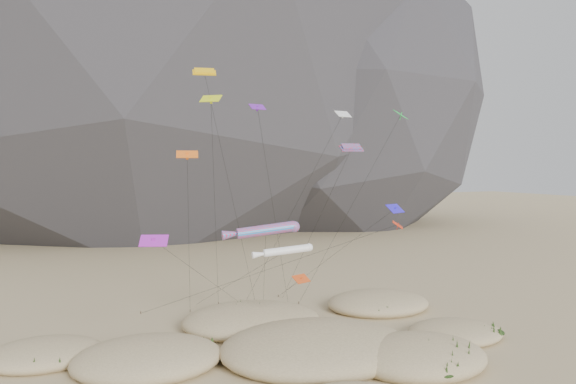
# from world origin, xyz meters

# --- Properties ---
(ground) EXTENTS (500.00, 500.00, 0.00)m
(ground) POSITION_xyz_m (0.00, 0.00, 0.00)
(ground) COLOR #CCB789
(ground) RESTS_ON ground
(dunes) EXTENTS (48.06, 34.47, 3.59)m
(dunes) POSITION_xyz_m (-2.04, 4.30, 0.69)
(dunes) COLOR #CCB789
(dunes) RESTS_ON ground
(dune_grass) EXTENTS (43.97, 27.71, 1.43)m
(dune_grass) POSITION_xyz_m (-1.24, 3.23, 0.84)
(dune_grass) COLOR black
(dune_grass) RESTS_ON ground
(kite_stakes) EXTENTS (26.38, 4.46, 0.30)m
(kite_stakes) POSITION_xyz_m (2.12, 23.20, 0.15)
(kite_stakes) COLOR #3F2D1E
(kite_stakes) RESTS_ON ground
(rainbow_tube_kite) EXTENTS (9.30, 15.04, 11.51)m
(rainbow_tube_kite) POSITION_xyz_m (-1.25, 10.24, 10.63)
(rainbow_tube_kite) COLOR #FD1A46
(rainbow_tube_kite) RESTS_ON ground
(white_tube_kite) EXTENTS (7.03, 18.86, 9.53)m
(white_tube_kite) POSITION_xyz_m (-0.16, 7.51, 8.92)
(white_tube_kite) COLOR white
(white_tube_kite) RESTS_ON ground
(orange_parafoil) EXTENTS (9.25, 7.21, 27.38)m
(orange_parafoil) POSITION_xyz_m (-5.15, 17.41, 26.55)
(orange_parafoil) COLOR #EBB00C
(orange_parafoil) RESTS_ON ground
(multi_parafoil) EXTENTS (4.12, 13.56, 19.40)m
(multi_parafoil) POSITION_xyz_m (9.55, 12.18, 18.72)
(multi_parafoil) COLOR red
(multi_parafoil) RESTS_ON ground
(delta_kites) EXTENTS (30.20, 19.43, 23.92)m
(delta_kites) POSITION_xyz_m (2.81, 10.81, 15.86)
(delta_kites) COLOR #FA2F0D
(delta_kites) RESTS_ON ground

